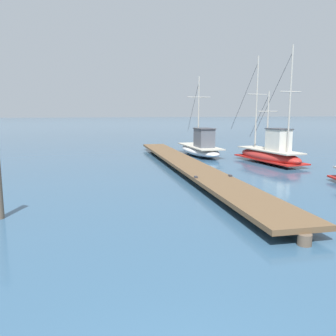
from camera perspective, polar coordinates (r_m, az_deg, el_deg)
The scene contains 3 objects.
floating_dock at distance 19.67m, azimuth 3.09°, elevation 0.69°, with size 3.07×23.24×0.53m.
fishing_boat_0 at distance 23.23m, azimuth 16.61°, elevation 2.45°, with size 2.26×7.76×7.11m.
fishing_boat_2 at distance 26.36m, azimuth 5.39°, elevation 3.41°, with size 2.15×6.51×5.94m.
Camera 1 is at (-1.01, -2.43, 3.32)m, focal length 36.76 mm.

